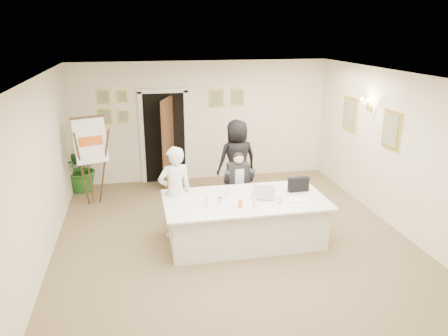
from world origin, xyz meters
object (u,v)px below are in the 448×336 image
standing_man (175,192)px  seated_man (239,185)px  conference_table (245,220)px  laptop_bag (298,184)px  flip_chart (91,165)px  oj_glass (240,204)px  steel_jug (220,201)px  standing_woman (237,160)px  paper_stack (297,200)px  laptop (262,189)px  potted_palm (81,167)px

standing_man → seated_man: bearing=-170.1°
conference_table → laptop_bag: (1.00, 0.16, 0.51)m
seated_man → flip_chart: size_ratio=0.71×
oj_glass → steel_jug: 0.36m
standing_woman → paper_stack: bearing=94.2°
laptop_bag → steel_jug: size_ratio=3.32×
laptop → paper_stack: laptop is taller
standing_woman → steel_jug: standing_woman is taller
seated_man → standing_woman: standing_woman is taller
standing_man → laptop: standing_man is taller
flip_chart → standing_woman: flip_chart is taller
laptop_bag → paper_stack: laptop_bag is taller
potted_palm → paper_stack: 5.11m
seated_man → standing_woman: 1.00m
potted_palm → flip_chart: bearing=-70.7°
potted_palm → seated_man: bearing=-34.7°
standing_woman → laptop_bag: (0.68, -1.78, 0.04)m
conference_table → steel_jug: 0.65m
flip_chart → standing_man: size_ratio=1.12×
conference_table → laptop: size_ratio=7.09×
laptop_bag → oj_glass: laptop_bag is taller
conference_table → laptop: bearing=3.1°
standing_man → standing_woman: standing_woman is taller
seated_man → laptop: 1.02m
conference_table → paper_stack: bearing=-17.7°
laptop → paper_stack: (0.53, -0.28, -0.13)m
flip_chart → standing_man: 2.34m
potted_palm → steel_jug: (2.52, -3.29, 0.29)m
potted_palm → paper_stack: size_ratio=4.02×
potted_palm → steel_jug: bearing=-52.5°
flip_chart → standing_woman: bearing=-5.2°
flip_chart → laptop: size_ratio=4.77×
standing_woman → paper_stack: size_ratio=6.44×
potted_palm → laptop_bag: bearing=-36.8°
standing_woman → potted_palm: standing_woman is taller
standing_man → steel_jug: (0.67, -0.59, 0.02)m
steel_jug → laptop_bag: bearing=11.7°
oj_glass → paper_stack: bearing=5.2°
oj_glass → seated_man: bearing=77.7°
laptop_bag → potted_palm: bearing=141.6°
seated_man → standing_man: (-1.25, -0.55, 0.16)m
conference_table → seated_man: 1.03m
flip_chart → potted_palm: size_ratio=1.70×
standing_woman → potted_palm: 3.53m
conference_table → paper_stack: paper_stack is taller
laptop → oj_glass: 0.59m
flip_chart → laptop: 3.68m
standing_woman → oj_glass: 2.34m
standing_woman → laptop: bearing=80.6°
oj_glass → flip_chart: bearing=134.2°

